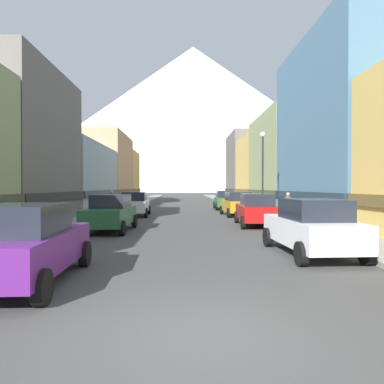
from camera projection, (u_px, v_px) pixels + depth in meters
name	position (u px, v px, depth m)	size (l,w,h in m)	color
ground_plane	(202.00, 337.00, 5.23)	(400.00, 400.00, 0.00)	#404040
sidewalk_left	(128.00, 206.00, 40.05)	(2.50, 100.00, 0.15)	gray
sidewalk_right	(241.00, 206.00, 40.37)	(2.50, 100.00, 0.15)	gray
storefront_left_2	(65.00, 179.00, 33.15)	(7.35, 13.90, 6.01)	#99A5B2
storefront_left_3	(103.00, 170.00, 46.53)	(6.37, 12.40, 8.83)	tan
storefront_left_4	(109.00, 177.00, 56.90)	(8.78, 8.16, 7.67)	#D8B259
storefront_right_1	(369.00, 132.00, 23.63)	(9.06, 12.95, 11.80)	slate
storefront_right_2	(297.00, 163.00, 36.46)	(7.82, 12.34, 9.36)	#8C9966
storefront_right_3	(269.00, 171.00, 47.97)	(7.70, 10.62, 8.72)	#D8B259
storefront_right_4	(254.00, 168.00, 59.55)	(8.29, 11.51, 10.81)	#66605B
car_left_0	(25.00, 243.00, 8.09)	(2.19, 4.46, 1.78)	#591E72
car_left_1	(110.00, 213.00, 17.67)	(2.18, 4.46, 1.78)	#265933
car_left_2	(135.00, 204.00, 26.84)	(2.16, 4.44, 1.78)	silver
car_right_0	(311.00, 227.00, 11.49)	(2.22, 4.47, 1.78)	silver
car_right_1	(256.00, 210.00, 19.99)	(2.25, 4.48, 1.78)	#9E1111
car_right_2	(237.00, 204.00, 26.97)	(2.25, 4.48, 1.78)	#B28419
car_right_3	(225.00, 200.00, 34.77)	(2.15, 4.44, 1.78)	#265933
potted_plant_0	(312.00, 213.00, 20.42)	(0.67, 0.67, 0.95)	gray
pedestrian_0	(112.00, 201.00, 30.52)	(0.36, 0.36, 1.72)	brown
pedestrian_1	(288.00, 207.00, 22.45)	(0.36, 0.36, 1.67)	brown
streetlamp_right	(263.00, 161.00, 25.46)	(0.36, 0.36, 5.86)	black
mountain_backdrop	(193.00, 118.00, 264.56)	(267.57, 267.57, 104.05)	silver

